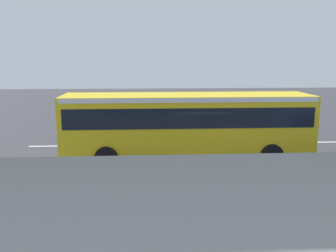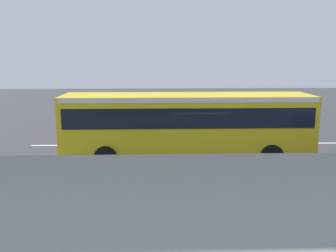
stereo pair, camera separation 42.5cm
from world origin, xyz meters
name	(u,v)px [view 1 (the left image)]	position (x,y,z in m)	size (l,w,h in m)	color
ground	(199,160)	(0.00, 0.00, 0.00)	(80.00, 80.00, 0.00)	#38383D
city_bus	(187,121)	(0.59, -0.09, 1.88)	(11.54, 2.85, 3.15)	yellow
pedestrian	(126,131)	(3.62, -2.75, 0.89)	(0.38, 0.38, 1.79)	#2D2D38
traffic_sign	(213,108)	(-1.39, -4.23, 1.89)	(0.08, 0.60, 2.80)	slate
lane_dash_leftmost	(328,142)	(-8.00, -3.25, 0.00)	(2.00, 0.20, 0.01)	silver
lane_dash_left	(260,143)	(-4.00, -3.25, 0.00)	(2.00, 0.20, 0.01)	silver
lane_dash_centre	(191,144)	(0.00, -3.25, 0.00)	(2.00, 0.20, 0.01)	silver
lane_dash_right	(120,145)	(4.00, -3.25, 0.00)	(2.00, 0.20, 0.01)	silver
lane_dash_rightmost	(47,146)	(8.00, -3.25, 0.00)	(2.00, 0.20, 0.01)	silver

